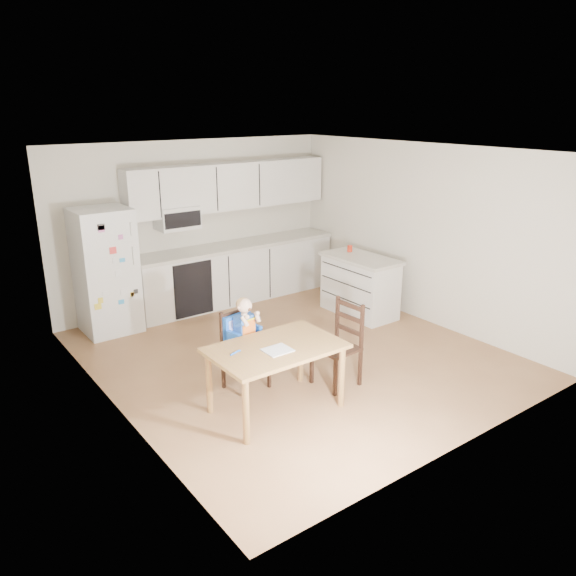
# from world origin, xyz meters

# --- Properties ---
(room) EXTENTS (4.52, 5.01, 2.51)m
(room) POSITION_xyz_m (0.00, 0.48, 1.25)
(room) COLOR brown
(room) RESTS_ON ground
(refrigerator) EXTENTS (0.72, 0.70, 1.70)m
(refrigerator) POSITION_xyz_m (-1.55, 2.15, 0.85)
(refrigerator) COLOR silver
(refrigerator) RESTS_ON ground
(kitchen_run) EXTENTS (3.37, 0.62, 2.15)m
(kitchen_run) POSITION_xyz_m (0.50, 2.24, 0.88)
(kitchen_run) COLOR silver
(kitchen_run) RESTS_ON ground
(kitchen_island) EXTENTS (0.62, 1.19, 0.88)m
(kitchen_island) POSITION_xyz_m (1.66, 0.58, 0.44)
(kitchen_island) COLOR silver
(kitchen_island) RESTS_ON ground
(red_cup) EXTENTS (0.08, 0.08, 0.10)m
(red_cup) POSITION_xyz_m (1.74, 0.90, 0.93)
(red_cup) COLOR red
(red_cup) RESTS_ON kitchen_island
(dining_table) EXTENTS (1.31, 0.84, 0.70)m
(dining_table) POSITION_xyz_m (-0.94, -0.96, 0.61)
(dining_table) COLOR brown
(dining_table) RESTS_ON ground
(napkin) EXTENTS (0.27, 0.23, 0.01)m
(napkin) POSITION_xyz_m (-0.98, -1.05, 0.71)
(napkin) COLOR #B9B8BE
(napkin) RESTS_ON dining_table
(toddler_spoon) EXTENTS (0.12, 0.06, 0.02)m
(toddler_spoon) POSITION_xyz_m (-1.36, -0.86, 0.71)
(toddler_spoon) COLOR blue
(toddler_spoon) RESTS_ON dining_table
(chair_booster) EXTENTS (0.46, 0.46, 1.05)m
(chair_booster) POSITION_xyz_m (-0.94, -0.34, 0.63)
(chair_booster) COLOR black
(chair_booster) RESTS_ON ground
(chair_side) EXTENTS (0.44, 0.44, 0.95)m
(chair_side) POSITION_xyz_m (0.01, -0.90, 0.54)
(chair_side) COLOR black
(chair_side) RESTS_ON ground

